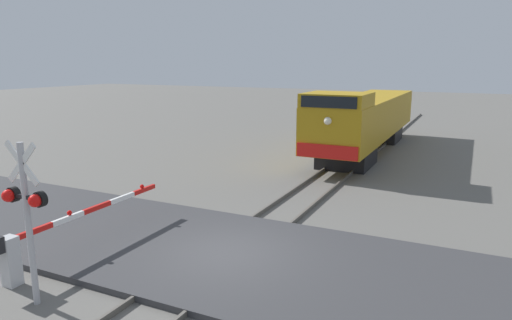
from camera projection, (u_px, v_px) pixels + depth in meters
ground_plane at (226, 258)px, 12.81m from camera, size 160.00×160.00×0.00m
rail_track_left at (204, 251)px, 13.10m from camera, size 0.08×80.00×0.15m
rail_track_right at (249, 260)px, 12.49m from camera, size 0.08×80.00×0.15m
road_surface at (226, 255)px, 12.80m from camera, size 36.00×6.06×0.17m
locomotive at (366, 119)px, 27.45m from camera, size 3.01×16.34×3.96m
crossing_signal at (26, 207)px, 9.88m from camera, size 1.18×0.33×3.74m
crossing_gate at (37, 241)px, 11.76m from camera, size 0.36×6.10×1.36m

